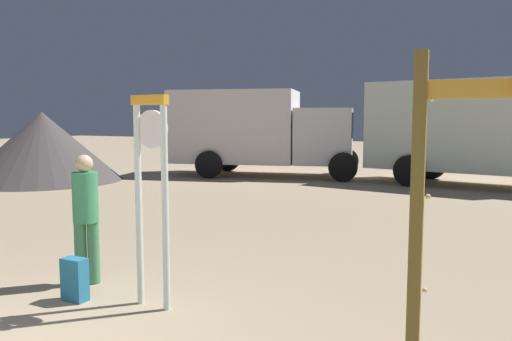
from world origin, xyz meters
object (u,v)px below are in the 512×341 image
object	(u,v)px
person_near_clock	(86,212)
dome_tent	(43,147)
box_truck_near	(256,130)
box_truck_far	(479,129)
backpack	(75,280)
arrow_sign	(457,161)
standing_clock	(152,179)

from	to	relation	value
person_near_clock	dome_tent	bearing A→B (deg)	141.80
box_truck_near	dome_tent	size ratio (longest dim) A/B	1.41
box_truck_far	backpack	bearing A→B (deg)	-105.18
box_truck_near	dome_tent	xyz separation A→B (m)	(-5.19, -4.45, -0.49)
person_near_clock	dome_tent	size ratio (longest dim) A/B	0.32
arrow_sign	box_truck_near	world-z (taller)	box_truck_near
arrow_sign	box_truck_far	size ratio (longest dim) A/B	0.35
person_near_clock	box_truck_near	distance (m)	11.75
arrow_sign	box_truck_near	distance (m)	13.75
person_near_clock	backpack	bearing A→B (deg)	-57.71
backpack	arrow_sign	bearing A→B (deg)	2.79
box_truck_far	standing_clock	bearing A→B (deg)	-101.51
backpack	dome_tent	xyz separation A→B (m)	(-8.91, 7.26, 0.85)
box_truck_far	dome_tent	size ratio (longest dim) A/B	1.48
standing_clock	dome_tent	bearing A→B (deg)	144.35
standing_clock	person_near_clock	bearing A→B (deg)	168.43
backpack	standing_clock	bearing A→B (deg)	15.93
person_near_clock	box_truck_far	distance (m)	12.09
arrow_sign	dome_tent	world-z (taller)	arrow_sign
backpack	box_truck_near	distance (m)	12.36
standing_clock	box_truck_near	world-z (taller)	box_truck_near
standing_clock	arrow_sign	bearing A→B (deg)	-1.22
box_truck_near	box_truck_far	distance (m)	6.98
arrow_sign	person_near_clock	bearing A→B (deg)	175.78
standing_clock	dome_tent	world-z (taller)	standing_clock
standing_clock	box_truck_far	bearing A→B (deg)	78.49
box_truck_near	person_near_clock	bearing A→B (deg)	-73.10
dome_tent	person_near_clock	bearing A→B (deg)	-38.20
standing_clock	backpack	distance (m)	1.43
arrow_sign	backpack	world-z (taller)	arrow_sign
standing_clock	person_near_clock	xyz separation A→B (m)	(-1.17, 0.24, -0.48)
person_near_clock	box_truck_far	xyz separation A→B (m)	(3.57, 11.52, 0.78)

